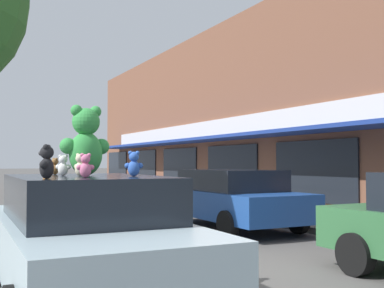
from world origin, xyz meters
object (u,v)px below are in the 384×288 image
teddy_bear_black (47,162)px  teddy_bear_brown (55,166)px  teddy_bear_cream (80,165)px  teddy_bear_pink (85,166)px  parked_car_far_center (231,197)px  teddy_bear_blue (134,164)px  teddy_bear_giant (86,142)px  teddy_bear_orange (47,166)px  teddy_bear_white (63,166)px  plush_art_car (85,235)px

teddy_bear_black → teddy_bear_brown: bearing=-171.0°
teddy_bear_cream → teddy_bear_pink: (-0.08, -0.58, -0.01)m
teddy_bear_brown → parked_car_far_center: size_ratio=0.05×
teddy_bear_blue → teddy_bear_pink: bearing=40.9°
teddy_bear_giant → teddy_bear_pink: bearing=70.9°
teddy_bear_giant → teddy_bear_black: teddy_bear_giant is taller
teddy_bear_orange → teddy_bear_white: size_ratio=0.89×
teddy_bear_pink → teddy_bear_orange: bearing=-71.2°
teddy_bear_giant → teddy_bear_cream: teddy_bear_giant is taller
teddy_bear_giant → teddy_bear_white: 0.40m
teddy_bear_pink → teddy_bear_cream: bearing=-86.8°
teddy_bear_blue → teddy_bear_pink: 0.68m
teddy_bear_black → teddy_bear_pink: (0.45, 0.23, -0.04)m
teddy_bear_brown → teddy_bear_cream: bearing=166.2°
teddy_bear_black → teddy_bear_blue: bearing=135.7°
teddy_bear_cream → teddy_bear_orange: bearing=-9.6°
teddy_bear_cream → teddy_bear_white: 0.29m
teddy_bear_brown → teddy_bear_black: teddy_bear_black is taller
teddy_bear_pink → teddy_bear_white: teddy_bear_pink is taller
teddy_bear_blue → parked_car_far_center: teddy_bear_blue is taller
teddy_bear_orange → teddy_bear_blue: bearing=-175.1°
plush_art_car → teddy_bear_brown: size_ratio=20.86×
teddy_bear_giant → teddy_bear_cream: 0.38m
teddy_bear_cream → teddy_bear_pink: size_ratio=1.04×
teddy_bear_orange → teddy_bear_pink: size_ratio=0.88×
teddy_bear_blue → teddy_bear_orange: (-0.81, 1.09, -0.03)m
teddy_bear_blue → teddy_bear_orange: bearing=-32.5°
teddy_bear_cream → teddy_bear_blue: bearing=-151.1°
plush_art_car → teddy_bear_pink: 1.07m
teddy_bear_white → teddy_bear_pink: bearing=124.1°
teddy_bear_giant → teddy_bear_blue: teddy_bear_giant is taller
teddy_bear_blue → parked_car_far_center: 6.80m
teddy_bear_orange → teddy_bear_pink: 1.33m
plush_art_car → teddy_bear_orange: teddy_bear_orange is taller
parked_car_far_center → teddy_bear_pink: bearing=-133.7°
teddy_bear_giant → teddy_bear_blue: bearing=123.0°
plush_art_car → teddy_bear_brown: bearing=105.6°
teddy_bear_giant → teddy_bear_orange: size_ratio=3.77×
teddy_bear_blue → teddy_bear_black: size_ratio=0.87×
teddy_bear_cream → teddy_bear_pink: 0.59m
teddy_bear_giant → parked_car_far_center: (4.87, 4.52, -1.15)m
teddy_bear_brown → teddy_bear_black: 1.73m
parked_car_far_center → teddy_bear_brown: bearing=-143.0°
teddy_bear_cream → parked_car_far_center: bearing=-75.2°
teddy_bear_brown → teddy_bear_white: teddy_bear_white is taller
plush_art_car → teddy_bear_cream: bearing=-141.5°
teddy_bear_giant → parked_car_far_center: teddy_bear_giant is taller
teddy_bear_brown → parked_car_far_center: 6.46m
teddy_bear_white → parked_car_far_center: (5.14, 4.48, -0.85)m
teddy_bear_blue → teddy_bear_cream: bearing=-11.4°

